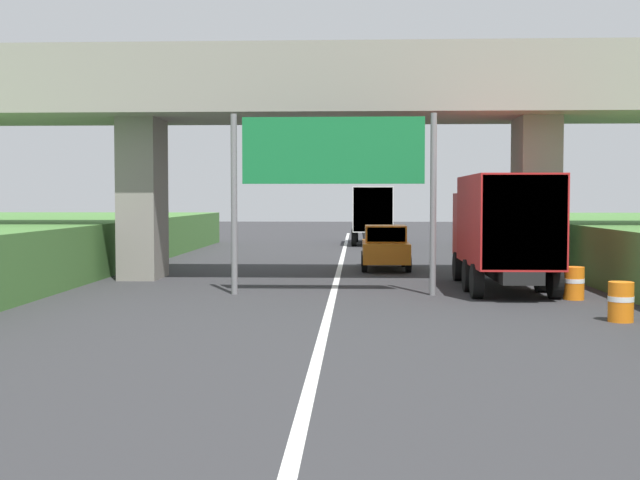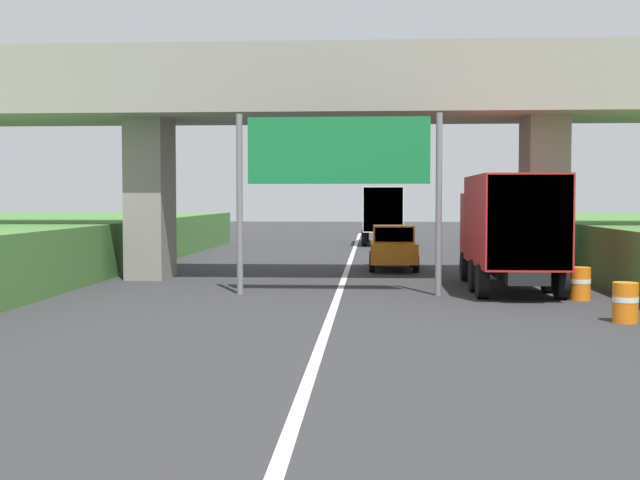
{
  "view_description": "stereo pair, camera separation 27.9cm",
  "coord_description": "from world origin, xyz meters",
  "px_view_note": "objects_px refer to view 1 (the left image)",
  "views": [
    {
      "loc": [
        0.68,
        0.65,
        2.77
      ],
      "look_at": [
        0.0,
        16.15,
        2.0
      ],
      "focal_mm": 47.15,
      "sensor_mm": 36.0,
      "label": 1
    },
    {
      "loc": [
        0.96,
        0.67,
        2.77
      ],
      "look_at": [
        0.0,
        16.15,
        2.0
      ],
      "focal_mm": 47.15,
      "sensor_mm": 36.0,
      "label": 2
    }
  ],
  "objects_px": {
    "overhead_highway_sign": "(333,162)",
    "construction_barrel_3": "(621,301)",
    "truck_red": "(502,226)",
    "construction_barrel_4": "(574,283)",
    "car_orange": "(385,247)",
    "truck_blue": "(372,212)"
  },
  "relations": [
    {
      "from": "construction_barrel_3",
      "to": "construction_barrel_4",
      "type": "bearing_deg",
      "value": 89.89
    },
    {
      "from": "car_orange",
      "to": "construction_barrel_3",
      "type": "bearing_deg",
      "value": -70.65
    },
    {
      "from": "overhead_highway_sign",
      "to": "construction_barrel_3",
      "type": "relative_size",
      "value": 6.53
    },
    {
      "from": "car_orange",
      "to": "construction_barrel_4",
      "type": "height_order",
      "value": "car_orange"
    },
    {
      "from": "car_orange",
      "to": "construction_barrel_4",
      "type": "bearing_deg",
      "value": -63.29
    },
    {
      "from": "truck_blue",
      "to": "truck_red",
      "type": "bearing_deg",
      "value": -82.12
    },
    {
      "from": "truck_red",
      "to": "construction_barrel_4",
      "type": "relative_size",
      "value": 8.11
    },
    {
      "from": "truck_red",
      "to": "truck_blue",
      "type": "relative_size",
      "value": 1.0
    },
    {
      "from": "car_orange",
      "to": "construction_barrel_3",
      "type": "distance_m",
      "value": 14.54
    },
    {
      "from": "overhead_highway_sign",
      "to": "car_orange",
      "type": "height_order",
      "value": "overhead_highway_sign"
    },
    {
      "from": "truck_red",
      "to": "construction_barrel_4",
      "type": "bearing_deg",
      "value": -57.47
    },
    {
      "from": "truck_red",
      "to": "truck_blue",
      "type": "bearing_deg",
      "value": 97.88
    },
    {
      "from": "car_orange",
      "to": "construction_barrel_3",
      "type": "height_order",
      "value": "car_orange"
    },
    {
      "from": "car_orange",
      "to": "truck_red",
      "type": "bearing_deg",
      "value": -65.41
    },
    {
      "from": "truck_red",
      "to": "construction_barrel_3",
      "type": "relative_size",
      "value": 8.11
    },
    {
      "from": "truck_blue",
      "to": "car_orange",
      "type": "height_order",
      "value": "truck_blue"
    },
    {
      "from": "overhead_highway_sign",
      "to": "construction_barrel_3",
      "type": "height_order",
      "value": "overhead_highway_sign"
    },
    {
      "from": "construction_barrel_3",
      "to": "construction_barrel_4",
      "type": "relative_size",
      "value": 1.0
    },
    {
      "from": "truck_blue",
      "to": "construction_barrel_4",
      "type": "bearing_deg",
      "value": -79.67
    },
    {
      "from": "truck_blue",
      "to": "construction_barrel_3",
      "type": "xyz_separation_m",
      "value": [
        5.02,
        -31.74,
        -1.47
      ]
    },
    {
      "from": "overhead_highway_sign",
      "to": "car_orange",
      "type": "relative_size",
      "value": 1.43
    },
    {
      "from": "overhead_highway_sign",
      "to": "truck_red",
      "type": "height_order",
      "value": "overhead_highway_sign"
    }
  ]
}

